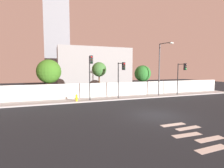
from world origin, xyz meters
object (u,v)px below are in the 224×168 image
at_px(traffic_light_left, 121,72).
at_px(roadside_tree_leftmost, 49,72).
at_px(traffic_light_center, 182,72).
at_px(traffic_light_right, 91,68).
at_px(street_lamp_curbside, 161,65).
at_px(roadside_tree_midright, 143,74).
at_px(roadside_tree_midleft, 99,70).
at_px(fire_hydrant, 77,97).

xyz_separation_m(traffic_light_left, roadside_tree_leftmost, (-8.03, 3.42, 0.09)).
bearing_deg(traffic_light_center, traffic_light_right, 179.07).
relative_size(traffic_light_center, traffic_light_right, 0.86).
height_order(traffic_light_left, roadside_tree_leftmost, roadside_tree_leftmost).
height_order(street_lamp_curbside, roadside_tree_midright, street_lamp_curbside).
xyz_separation_m(traffic_light_center, roadside_tree_midright, (-3.98, 3.51, -0.25)).
bearing_deg(roadside_tree_leftmost, street_lamp_curbside, -11.57).
bearing_deg(traffic_light_right, roadside_tree_midleft, 60.33).
relative_size(fire_hydrant, roadside_tree_midright, 0.18).
height_order(roadside_tree_midleft, roadside_tree_midright, roadside_tree_midleft).
bearing_deg(traffic_light_right, traffic_light_left, -1.78).
xyz_separation_m(traffic_light_right, roadside_tree_leftmost, (-4.39, 3.30, -0.36)).
bearing_deg(fire_hydrant, roadside_tree_midright, 16.31).
distance_m(traffic_light_left, traffic_light_center, 8.82).
xyz_separation_m(traffic_light_center, roadside_tree_midleft, (-10.58, 3.51, 0.32)).
height_order(traffic_light_center, roadside_tree_midright, traffic_light_center).
height_order(street_lamp_curbside, fire_hydrant, street_lamp_curbside).
bearing_deg(roadside_tree_midright, traffic_light_right, -158.72).
distance_m(traffic_light_center, roadside_tree_midleft, 11.15).
bearing_deg(street_lamp_curbside, roadside_tree_midright, 110.63).
distance_m(roadside_tree_midleft, roadside_tree_midright, 6.63).
xyz_separation_m(street_lamp_curbside, roadside_tree_leftmost, (-13.95, 2.86, -0.82)).
height_order(traffic_light_right, roadside_tree_midright, traffic_light_right).
relative_size(roadside_tree_midleft, roadside_tree_midright, 1.09).
bearing_deg(traffic_light_center, fire_hydrant, 177.66).
height_order(traffic_light_right, roadside_tree_midleft, traffic_light_right).
bearing_deg(fire_hydrant, traffic_light_left, -5.31).
bearing_deg(roadside_tree_midright, roadside_tree_midleft, 180.00).
distance_m(fire_hydrant, roadside_tree_midleft, 5.47).
bearing_deg(traffic_light_left, street_lamp_curbside, 5.41).
bearing_deg(traffic_light_right, roadside_tree_leftmost, 143.04).
xyz_separation_m(traffic_light_right, roadside_tree_midright, (8.49, 3.30, -0.71)).
xyz_separation_m(traffic_light_center, street_lamp_curbside, (-2.90, 0.65, 0.91)).
bearing_deg(roadside_tree_leftmost, roadside_tree_midleft, 0.00).
height_order(traffic_light_left, street_lamp_curbside, street_lamp_curbside).
height_order(fire_hydrant, roadside_tree_midright, roadside_tree_midright).
bearing_deg(roadside_tree_leftmost, fire_hydrant, -45.89).
relative_size(fire_hydrant, roadside_tree_leftmost, 0.16).
relative_size(traffic_light_left, roadside_tree_midright, 1.02).
xyz_separation_m(traffic_light_right, street_lamp_curbside, (9.56, 0.45, 0.46)).
xyz_separation_m(traffic_light_left, roadside_tree_midleft, (-1.76, 3.42, 0.32)).
bearing_deg(traffic_light_center, roadside_tree_midright, 138.59).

